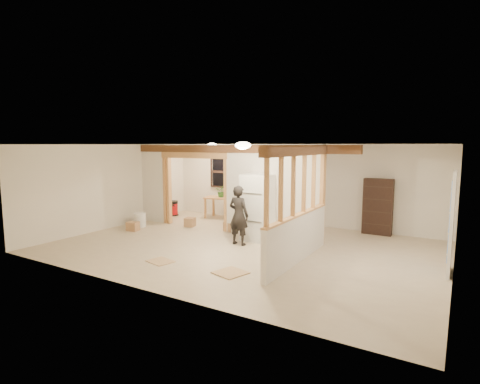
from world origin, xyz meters
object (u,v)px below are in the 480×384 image
Objects in this scene: work_table at (222,208)px; bookshelf at (378,207)px; shop_vac at (173,208)px; woman at (239,215)px; refrigerator at (258,207)px.

work_table is 4.98m from bookshelf.
woman is at bearing -28.05° from shop_vac.
work_table is at bearing -46.99° from woman.
work_table is at bearing -175.92° from bookshelf.
woman is at bearing -105.34° from refrigerator.
bookshelf is at bearing 6.60° from shop_vac.
shop_vac is at bearing 160.62° from refrigerator.
woman is at bearing -61.57° from work_table.
refrigerator reaches higher than work_table.
work_table is at bearing 141.20° from refrigerator.
refrigerator is at bearing -138.86° from bookshelf.
work_table is at bearing 13.28° from shop_vac.
shop_vac is at bearing -25.47° from woman.
refrigerator reaches higher than shop_vac.
woman is 0.96× the size of bookshelf.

